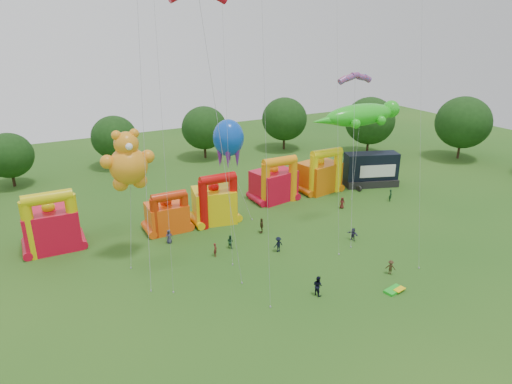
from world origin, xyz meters
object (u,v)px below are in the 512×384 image
stage_trailer (371,170)px  octopus_kite (233,159)px  bouncy_castle_2 (215,203)px  teddy_bear_kite (129,180)px  spectator_0 (169,237)px  gecko_kite (359,131)px  spectator_4 (262,226)px  bouncy_castle_0 (52,226)px

stage_trailer → octopus_kite: bearing=-177.3°
bouncy_castle_2 → octopus_kite: (2.72, 0.21, 5.37)m
teddy_bear_kite → spectator_0: 9.34m
stage_trailer → gecko_kite: 8.13m
octopus_kite → spectator_4: size_ratio=6.76×
gecko_kite → spectator_0: size_ratio=9.23×
bouncy_castle_0 → bouncy_castle_2: (18.96, -1.68, -0.18)m
spectator_4 → bouncy_castle_0: bearing=-85.1°
bouncy_castle_0 → gecko_kite: bearing=-2.2°
spectator_4 → teddy_bear_kite: bearing=-70.2°
bouncy_castle_2 → stage_trailer: size_ratio=0.78×
octopus_kite → spectator_4: 9.20m
teddy_bear_kite → spectator_0: (4.21, 1.73, -8.16)m
stage_trailer → octopus_kite: 24.63m
bouncy_castle_2 → spectator_0: size_ratio=4.08×
bouncy_castle_2 → octopus_kite: 6.02m
octopus_kite → teddy_bear_kite: bearing=-160.1°
teddy_bear_kite → bouncy_castle_2: bearing=23.3°
teddy_bear_kite → octopus_kite: size_ratio=1.10×
stage_trailer → spectator_4: bearing=-162.9°
bouncy_castle_2 → stage_trailer: (26.72, 1.36, -0.05)m
octopus_kite → spectator_4: octopus_kite is taller
bouncy_castle_0 → bouncy_castle_2: bouncy_castle_0 is taller
bouncy_castle_0 → stage_trailer: 45.68m
bouncy_castle_0 → gecko_kite: (41.47, -1.63, 6.60)m
bouncy_castle_2 → teddy_bear_kite: size_ratio=0.47×
stage_trailer → spectator_0: (-33.84, -4.50, -1.68)m
bouncy_castle_2 → octopus_kite: bearing=4.4°
gecko_kite → bouncy_castle_0: bearing=177.8°
gecko_kite → octopus_kite: (-19.79, 0.16, -1.41)m
bouncy_castle_2 → stage_trailer: 26.76m
teddy_bear_kite → spectator_4: (14.96, -0.85, -8.03)m
gecko_kite → octopus_kite: gecko_kite is taller
octopus_kite → bouncy_castle_0: bearing=176.1°
bouncy_castle_0 → stage_trailer: (45.68, -0.32, -0.23)m
bouncy_castle_2 → gecko_kite: gecko_kite is taller
gecko_kite → spectator_4: gecko_kite is taller
gecko_kite → spectator_4: size_ratio=7.97×
teddy_bear_kite → spectator_4: 17.00m
stage_trailer → teddy_bear_kite: 39.10m
bouncy_castle_2 → gecko_kite: bearing=0.1°
teddy_bear_kite → gecko_kite: size_ratio=0.93×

